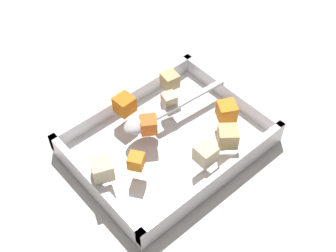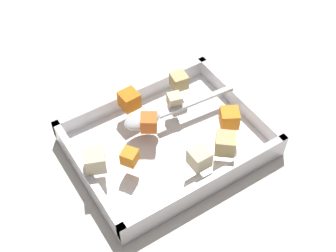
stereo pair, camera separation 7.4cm
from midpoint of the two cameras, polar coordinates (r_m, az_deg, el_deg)
The scene contains 12 objects.
ground_plane at distance 0.79m, azimuth -3.64°, elevation -2.43°, with size 4.00×4.00×0.00m, color beige.
baking_dish at distance 0.77m, azimuth -2.74°, elevation -2.19°, with size 0.31×0.24×0.05m.
carrot_chunk_front_center at distance 0.74m, azimuth -5.32°, elevation -0.00°, with size 0.03×0.03×0.03m, color orange.
carrot_chunk_center at distance 0.70m, azimuth -7.06°, elevation -4.58°, with size 0.02×0.02×0.02m, color orange.
carrot_chunk_back_center at distance 0.76m, azimuth 4.61°, elevation 1.73°, with size 0.03×0.03×0.03m, color orange.
carrot_chunk_near_right at distance 0.77m, azimuth -8.22°, elevation 2.55°, with size 0.03×0.03×0.03m, color orange.
potato_chunk_far_right at distance 0.78m, azimuth -2.58°, elevation 3.17°, with size 0.02×0.02×0.02m, color beige.
potato_chunk_corner_sw at distance 0.70m, azimuth 1.72°, elevation -3.69°, with size 0.03×0.03×0.03m, color beige.
potato_chunk_mid_left at distance 0.81m, azimuth -2.37°, elevation 5.63°, with size 0.03×0.03×0.03m, color tan.
potato_chunk_heap_top at distance 0.72m, azimuth 4.63°, elevation -1.49°, with size 0.03×0.03×0.03m, color tan.
potato_chunk_mid_right at distance 0.69m, azimuth -11.32°, elevation -5.52°, with size 0.03×0.03×0.03m, color beige.
serving_spoon at distance 0.75m, azimuth -5.37°, elevation 0.67°, with size 0.21×0.04×0.02m.
Camera 1 is at (0.31, 0.38, 0.61)m, focal length 48.59 mm.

